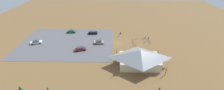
{
  "coord_description": "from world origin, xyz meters",
  "views": [
    {
      "loc": [
        1.44,
        53.22,
        30.63
      ],
      "look_at": [
        2.27,
        4.02,
        1.2
      ],
      "focal_mm": 22.28,
      "sensor_mm": 36.0,
      "label": 1
    }
  ],
  "objects_px": {
    "bicycle_black_lone_west": "(136,39)",
    "bicycle_purple_mid_cluster": "(143,39)",
    "bike_pavilion": "(140,57)",
    "car_white_by_curb": "(36,42)",
    "bicycle_teal_edge_south": "(145,42)",
    "bicycle_white_trailside": "(135,45)",
    "visitor_by_pavilion": "(149,37)",
    "lot_sign": "(118,37)",
    "bicycle_orange_yard_front": "(149,41)",
    "bicycle_blue_near_porch": "(145,38)",
    "car_tan_back_corner": "(99,42)",
    "car_black_inner_stall": "(93,32)",
    "bicycle_yellow_front_row": "(133,43)",
    "car_green_second_row": "(71,31)",
    "bicycle_green_lone_east": "(150,43)",
    "trash_bin": "(121,33)",
    "bicycle_red_yard_left": "(133,40)",
    "car_maroon_far_end": "(80,49)"
  },
  "relations": [
    {
      "from": "bicycle_black_lone_west",
      "to": "bicycle_purple_mid_cluster",
      "type": "bearing_deg",
      "value": -176.46
    },
    {
      "from": "bike_pavilion",
      "to": "car_white_by_curb",
      "type": "distance_m",
      "value": 44.88
    },
    {
      "from": "bicycle_teal_edge_south",
      "to": "bicycle_white_trailside",
      "type": "height_order",
      "value": "bicycle_white_trailside"
    },
    {
      "from": "visitor_by_pavilion",
      "to": "lot_sign",
      "type": "bearing_deg",
      "value": 4.44
    },
    {
      "from": "bicycle_orange_yard_front",
      "to": "bicycle_blue_near_porch",
      "type": "distance_m",
      "value": 3.17
    },
    {
      "from": "bicycle_orange_yard_front",
      "to": "lot_sign",
      "type": "bearing_deg",
      "value": -5.88
    },
    {
      "from": "car_tan_back_corner",
      "to": "car_black_inner_stall",
      "type": "height_order",
      "value": "car_tan_back_corner"
    },
    {
      "from": "bicycle_yellow_front_row",
      "to": "bicycle_blue_near_porch",
      "type": "height_order",
      "value": "bicycle_blue_near_porch"
    },
    {
      "from": "car_white_by_curb",
      "to": "car_black_inner_stall",
      "type": "height_order",
      "value": "car_black_inner_stall"
    },
    {
      "from": "lot_sign",
      "to": "bicycle_black_lone_west",
      "type": "height_order",
      "value": "lot_sign"
    },
    {
      "from": "car_green_second_row",
      "to": "car_tan_back_corner",
      "type": "height_order",
      "value": "car_tan_back_corner"
    },
    {
      "from": "bicycle_teal_edge_south",
      "to": "car_black_inner_stall",
      "type": "xyz_separation_m",
      "value": [
        24.02,
        -8.46,
        0.38
      ]
    },
    {
      "from": "lot_sign",
      "to": "bicycle_white_trailside",
      "type": "relative_size",
      "value": 1.44
    },
    {
      "from": "bicycle_green_lone_east",
      "to": "bicycle_white_trailside",
      "type": "xyz_separation_m",
      "value": [
        6.59,
        2.0,
        0.03
      ]
    },
    {
      "from": "bicycle_white_trailside",
      "to": "car_black_inner_stall",
      "type": "height_order",
      "value": "car_black_inner_stall"
    },
    {
      "from": "bicycle_orange_yard_front",
      "to": "car_tan_back_corner",
      "type": "xyz_separation_m",
      "value": [
        21.97,
        2.04,
        0.39
      ]
    },
    {
      "from": "trash_bin",
      "to": "bicycle_red_yard_left",
      "type": "distance_m",
      "value": 8.68
    },
    {
      "from": "trash_bin",
      "to": "car_green_second_row",
      "type": "height_order",
      "value": "car_green_second_row"
    },
    {
      "from": "trash_bin",
      "to": "car_white_by_curb",
      "type": "xyz_separation_m",
      "value": [
        37.11,
        10.17,
        0.28
      ]
    },
    {
      "from": "bicycle_yellow_front_row",
      "to": "car_black_inner_stall",
      "type": "xyz_separation_m",
      "value": [
        18.85,
        -9.39,
        0.39
      ]
    },
    {
      "from": "bicycle_red_yard_left",
      "to": "car_tan_back_corner",
      "type": "distance_m",
      "value": 15.29
    },
    {
      "from": "bicycle_teal_edge_south",
      "to": "car_maroon_far_end",
      "type": "xyz_separation_m",
      "value": [
        27.07,
        6.61,
        0.4
      ]
    },
    {
      "from": "bicycle_yellow_front_row",
      "to": "visitor_by_pavilion",
      "type": "xyz_separation_m",
      "value": [
        -7.51,
        -4.43,
        0.54
      ]
    },
    {
      "from": "bicycle_teal_edge_south",
      "to": "visitor_by_pavilion",
      "type": "distance_m",
      "value": 4.24
    },
    {
      "from": "trash_bin",
      "to": "bicycle_yellow_front_row",
      "type": "relative_size",
      "value": 0.57
    },
    {
      "from": "lot_sign",
      "to": "car_green_second_row",
      "type": "bearing_deg",
      "value": -17.29
    },
    {
      "from": "bicycle_teal_edge_south",
      "to": "lot_sign",
      "type": "bearing_deg",
      "value": -11.8
    },
    {
      "from": "bicycle_yellow_front_row",
      "to": "car_green_second_row",
      "type": "bearing_deg",
      "value": -19.63
    },
    {
      "from": "bicycle_yellow_front_row",
      "to": "car_tan_back_corner",
      "type": "relative_size",
      "value": 0.37
    },
    {
      "from": "visitor_by_pavilion",
      "to": "car_white_by_curb",
      "type": "bearing_deg",
      "value": 5.71
    },
    {
      "from": "car_tan_back_corner",
      "to": "car_maroon_far_end",
      "type": "relative_size",
      "value": 0.91
    },
    {
      "from": "bicycle_teal_edge_south",
      "to": "car_tan_back_corner",
      "type": "height_order",
      "value": "car_tan_back_corner"
    },
    {
      "from": "car_white_by_curb",
      "to": "bicycle_orange_yard_front",
      "type": "bearing_deg",
      "value": -177.08
    },
    {
      "from": "trash_bin",
      "to": "car_maroon_far_end",
      "type": "height_order",
      "value": "car_maroon_far_end"
    },
    {
      "from": "lot_sign",
      "to": "bicycle_blue_near_porch",
      "type": "relative_size",
      "value": 1.6
    },
    {
      "from": "bicycle_orange_yard_front",
      "to": "bicycle_white_trailside",
      "type": "height_order",
      "value": "bicycle_white_trailside"
    },
    {
      "from": "bicycle_yellow_front_row",
      "to": "bicycle_purple_mid_cluster",
      "type": "distance_m",
      "value": 6.22
    },
    {
      "from": "bicycle_purple_mid_cluster",
      "to": "bicycle_red_yard_left",
      "type": "bearing_deg",
      "value": 12.14
    },
    {
      "from": "car_black_inner_stall",
      "to": "lot_sign",
      "type": "bearing_deg",
      "value": 154.1
    },
    {
      "from": "trash_bin",
      "to": "bicycle_red_yard_left",
      "type": "bearing_deg",
      "value": 127.39
    },
    {
      "from": "car_black_inner_stall",
      "to": "bicycle_white_trailside",
      "type": "bearing_deg",
      "value": 150.26
    },
    {
      "from": "bicycle_green_lone_east",
      "to": "car_white_by_curb",
      "type": "relative_size",
      "value": 0.33
    },
    {
      "from": "bicycle_red_yard_left",
      "to": "car_black_inner_stall",
      "type": "bearing_deg",
      "value": -19.35
    },
    {
      "from": "bicycle_green_lone_east",
      "to": "bicycle_red_yard_left",
      "type": "bearing_deg",
      "value": -19.15
    },
    {
      "from": "bicycle_purple_mid_cluster",
      "to": "car_green_second_row",
      "type": "xyz_separation_m",
      "value": [
        34.81,
        -6.88,
        0.37
      ]
    },
    {
      "from": "visitor_by_pavilion",
      "to": "bicycle_yellow_front_row",
      "type": "bearing_deg",
      "value": 30.5
    },
    {
      "from": "car_tan_back_corner",
      "to": "car_maroon_far_end",
      "type": "height_order",
      "value": "car_maroon_far_end"
    },
    {
      "from": "visitor_by_pavilion",
      "to": "bicycle_green_lone_east",
      "type": "bearing_deg",
      "value": 85.58
    },
    {
      "from": "bicycle_red_yard_left",
      "to": "bicycle_teal_edge_south",
      "type": "height_order",
      "value": "bicycle_teal_edge_south"
    },
    {
      "from": "car_tan_back_corner",
      "to": "visitor_by_pavilion",
      "type": "distance_m",
      "value": 22.86
    }
  ]
}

